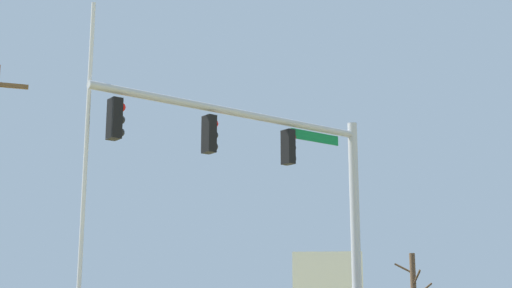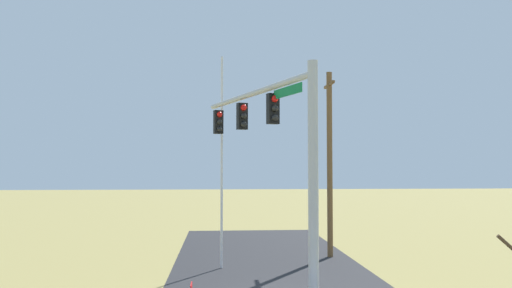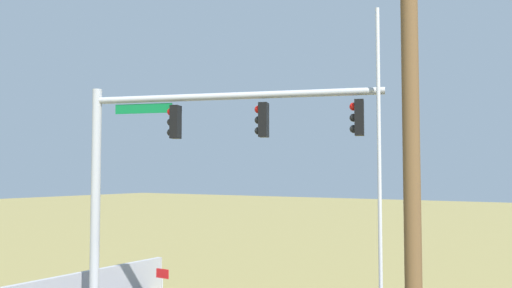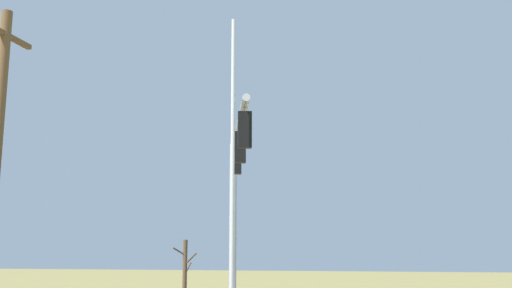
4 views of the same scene
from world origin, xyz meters
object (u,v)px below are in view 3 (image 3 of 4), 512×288
flagpole (379,178)px  open_sign (162,278)px  signal_mast (176,154)px  utility_pole (412,176)px

flagpole → open_sign: bearing=-5.8°
signal_mast → open_sign: signal_mast is taller
utility_pole → flagpole: bearing=-65.5°
signal_mast → open_sign: bearing=-41.7°
signal_mast → utility_pole: bearing=155.7°
flagpole → signal_mast: bearing=15.8°
signal_mast → open_sign: (2.67, -2.38, -4.21)m
flagpole → utility_pole: 5.59m
signal_mast → open_sign: 5.53m
signal_mast → flagpole: (-5.49, -1.56, -0.69)m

